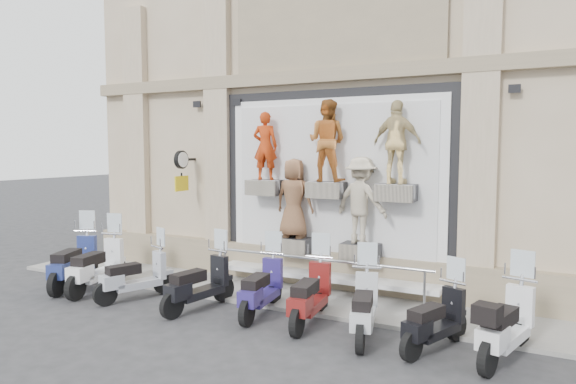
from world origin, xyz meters
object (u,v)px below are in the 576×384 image
at_px(scooter_d, 199,272).
at_px(scooter_i, 507,309).
at_px(guard_rail, 315,279).
at_px(clock_sign_bracket, 182,166).
at_px(scooter_c, 135,265).
at_px(scooter_g, 364,294).
at_px(scooter_e, 262,276).
at_px(scooter_h, 436,307).
at_px(scooter_b, 97,254).
at_px(scooter_f, 310,282).
at_px(scooter_a, 74,251).

height_order(scooter_d, scooter_i, scooter_i).
distance_m(guard_rail, scooter_i, 4.17).
relative_size(guard_rail, clock_sign_bracket, 4.96).
height_order(clock_sign_bracket, scooter_c, clock_sign_bracket).
height_order(guard_rail, scooter_g, scooter_g).
bearing_deg(guard_rail, scooter_e, -111.63).
relative_size(scooter_d, scooter_h, 1.08).
distance_m(scooter_g, scooter_h, 1.19).
bearing_deg(scooter_g, guard_rail, 121.28).
distance_m(scooter_d, scooter_h, 4.63).
distance_m(scooter_b, scooter_h, 7.51).
bearing_deg(scooter_d, scooter_i, 11.11).
distance_m(guard_rail, clock_sign_bracket, 4.57).
bearing_deg(scooter_i, scooter_b, -164.93).
distance_m(scooter_b, scooter_g, 6.32).
distance_m(guard_rail, scooter_f, 1.52).
xyz_separation_m(scooter_a, scooter_f, (5.93, 0.26, -0.06)).
height_order(scooter_c, scooter_g, scooter_g).
distance_m(scooter_c, scooter_f, 3.97).
bearing_deg(scooter_h, scooter_b, -158.89).
distance_m(clock_sign_bracket, scooter_c, 3.02).
distance_m(guard_rail, scooter_g, 2.31).
xyz_separation_m(scooter_c, scooter_i, (7.30, 0.19, 0.06)).
xyz_separation_m(clock_sign_bracket, scooter_h, (6.73, -2.06, -2.08)).
height_order(clock_sign_bracket, scooter_d, clock_sign_bracket).
bearing_deg(clock_sign_bracket, scooter_c, -77.86).
bearing_deg(scooter_c, scooter_h, 22.10).
bearing_deg(scooter_e, scooter_i, -9.60).
height_order(guard_rail, scooter_b, scooter_b).
bearing_deg(scooter_c, scooter_i, 22.61).
distance_m(clock_sign_bracket, scooter_g, 6.25).
relative_size(guard_rail, scooter_f, 2.58).
height_order(scooter_f, scooter_i, scooter_i).
bearing_deg(guard_rail, clock_sign_bracket, 173.16).
bearing_deg(guard_rail, scooter_c, -153.62).
bearing_deg(scooter_c, scooter_b, -163.47).
bearing_deg(scooter_i, scooter_h, -160.96).
bearing_deg(scooter_f, scooter_g, -17.71).
height_order(scooter_g, scooter_i, scooter_i).
bearing_deg(guard_rail, scooter_h, -29.43).
relative_size(scooter_b, scooter_g, 1.10).
relative_size(scooter_d, scooter_i, 0.96).
bearing_deg(scooter_a, guard_rail, -4.93).
bearing_deg(scooter_c, clock_sign_bracket, 123.25).
distance_m(clock_sign_bracket, scooter_e, 4.33).
xyz_separation_m(scooter_g, scooter_h, (1.19, 0.01, -0.05)).
height_order(scooter_c, scooter_e, scooter_e).
relative_size(scooter_g, scooter_h, 1.08).
bearing_deg(scooter_f, scooter_i, -8.67).
xyz_separation_m(scooter_f, scooter_i, (3.34, -0.13, 0.01)).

